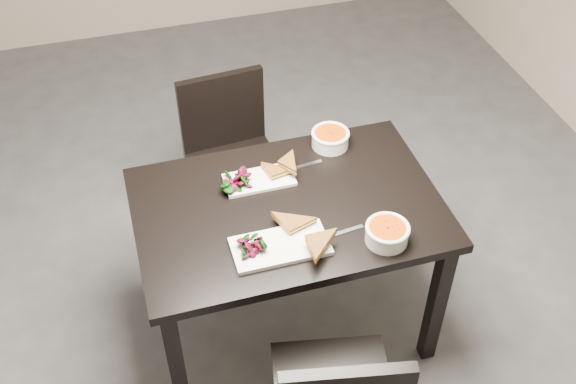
{
  "coord_description": "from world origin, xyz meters",
  "views": [
    {
      "loc": [
        -0.16,
        -2.24,
        2.61
      ],
      "look_at": [
        0.39,
        -0.38,
        0.82
      ],
      "focal_mm": 42.76,
      "sensor_mm": 36.0,
      "label": 1
    }
  ],
  "objects_px": {
    "soup_bowl_near": "(387,233)",
    "plate_far": "(259,180)",
    "plate_near": "(280,246)",
    "soup_bowl_far": "(330,138)",
    "table": "(288,223)",
    "chair_far": "(231,150)"
  },
  "relations": [
    {
      "from": "chair_far",
      "to": "soup_bowl_far",
      "type": "distance_m",
      "value": 0.62
    },
    {
      "from": "chair_far",
      "to": "plate_far",
      "type": "xyz_separation_m",
      "value": [
        0.01,
        -0.55,
        0.27
      ]
    },
    {
      "from": "plate_near",
      "to": "soup_bowl_far",
      "type": "distance_m",
      "value": 0.64
    },
    {
      "from": "soup_bowl_far",
      "to": "table",
      "type": "bearing_deg",
      "value": -132.23
    },
    {
      "from": "soup_bowl_near",
      "to": "plate_far",
      "type": "relative_size",
      "value": 0.59
    },
    {
      "from": "plate_near",
      "to": "table",
      "type": "bearing_deg",
      "value": 66.53
    },
    {
      "from": "table",
      "to": "chair_far",
      "type": "height_order",
      "value": "chair_far"
    },
    {
      "from": "chair_far",
      "to": "plate_near",
      "type": "bearing_deg",
      "value": -95.55
    },
    {
      "from": "chair_far",
      "to": "soup_bowl_near",
      "type": "bearing_deg",
      "value": -74.18
    },
    {
      "from": "table",
      "to": "soup_bowl_far",
      "type": "xyz_separation_m",
      "value": [
        0.28,
        0.31,
        0.14
      ]
    },
    {
      "from": "soup_bowl_near",
      "to": "table",
      "type": "bearing_deg",
      "value": 136.29
    },
    {
      "from": "soup_bowl_near",
      "to": "plate_far",
      "type": "distance_m",
      "value": 0.59
    },
    {
      "from": "plate_far",
      "to": "soup_bowl_near",
      "type": "bearing_deg",
      "value": -50.7
    },
    {
      "from": "plate_near",
      "to": "chair_far",
      "type": "bearing_deg",
      "value": 89.42
    },
    {
      "from": "chair_far",
      "to": "plate_far",
      "type": "relative_size",
      "value": 3.01
    },
    {
      "from": "soup_bowl_near",
      "to": "plate_far",
      "type": "height_order",
      "value": "soup_bowl_near"
    },
    {
      "from": "soup_bowl_near",
      "to": "plate_far",
      "type": "xyz_separation_m",
      "value": [
        -0.37,
        0.45,
        -0.03
      ]
    },
    {
      "from": "table",
      "to": "soup_bowl_near",
      "type": "relative_size",
      "value": 7.22
    },
    {
      "from": "table",
      "to": "soup_bowl_near",
      "type": "height_order",
      "value": "soup_bowl_near"
    },
    {
      "from": "table",
      "to": "soup_bowl_far",
      "type": "height_order",
      "value": "soup_bowl_far"
    },
    {
      "from": "chair_far",
      "to": "soup_bowl_far",
      "type": "relative_size",
      "value": 5.17
    },
    {
      "from": "plate_near",
      "to": "soup_bowl_near",
      "type": "distance_m",
      "value": 0.4
    }
  ]
}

